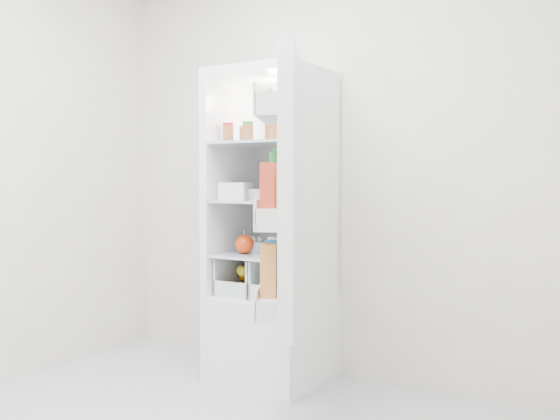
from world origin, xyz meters
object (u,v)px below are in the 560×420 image
Objects in this scene: red_cabbage at (294,239)px; fridge_door at (285,197)px; mushroom_bowl at (255,247)px; refrigerator at (276,266)px.

red_cabbage is 0.67m from fridge_door.
mushroom_bowl is (-0.25, -0.02, -0.06)m from red_cabbage.
refrigerator is at bearing 159.39° from red_cabbage.
refrigerator is 1.38× the size of fridge_door.
fridge_door is at bearing -62.74° from red_cabbage.
fridge_door is (0.28, -0.55, 0.26)m from red_cabbage.
refrigerator is 0.17m from mushroom_bowl.
red_cabbage is 1.26× the size of mushroom_bowl.
red_cabbage is 0.14× the size of fridge_door.
mushroom_bowl is at bearing 18.48° from fridge_door.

